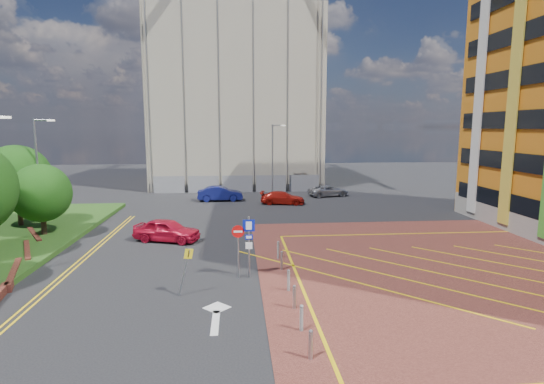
{
  "coord_description": "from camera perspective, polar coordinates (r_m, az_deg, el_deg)",
  "views": [
    {
      "loc": [
        -0.08,
        -19.98,
        7.69
      ],
      "look_at": [
        2.0,
        4.83,
        3.86
      ],
      "focal_mm": 28.0,
      "sensor_mm": 36.0,
      "label": 1
    }
  ],
  "objects": [
    {
      "name": "construction_fence",
      "position": [
        50.44,
        -3.53,
        1.11
      ],
      "size": [
        21.6,
        0.06,
        2.0
      ],
      "primitive_type": "cube",
      "color": "gray",
      "rests_on": "ground"
    },
    {
      "name": "car_red_left",
      "position": [
        29.72,
        -13.95,
        -4.99
      ],
      "size": [
        4.84,
        3.12,
        1.53
      ],
      "primitive_type": "imported",
      "rotation": [
        0.0,
        0.0,
        1.25
      ],
      "color": "red",
      "rests_on": "ground"
    },
    {
      "name": "retaining_wall",
      "position": [
        26.01,
        -31.78,
        -9.34
      ],
      "size": [
        6.06,
        20.33,
        0.4
      ],
      "color": "maroon",
      "rests_on": "ground"
    },
    {
      "name": "lamp_left_far",
      "position": [
        35.18,
        -28.87,
        2.72
      ],
      "size": [
        1.53,
        0.16,
        8.0
      ],
      "color": "#9EA0A8",
      "rests_on": "grass_bed"
    },
    {
      "name": "tree_d",
      "position": [
        37.04,
        -31.1,
        1.57
      ],
      "size": [
        5.0,
        5.0,
        6.08
      ],
      "color": "#3D2B1C",
      "rests_on": "grass_bed"
    },
    {
      "name": "car_blue_back",
      "position": [
        44.74,
        -6.97,
        -0.22
      ],
      "size": [
        4.72,
        1.75,
        1.54
      ],
      "primitive_type": "imported",
      "rotation": [
        0.0,
        0.0,
        1.6
      ],
      "color": "navy",
      "rests_on": "ground"
    },
    {
      "name": "warning_sign",
      "position": [
        19.96,
        -11.5,
        -9.72
      ],
      "size": [
        0.73,
        0.41,
        2.25
      ],
      "color": "#9EA0A8",
      "rests_on": "ground"
    },
    {
      "name": "car_red_back",
      "position": [
        42.61,
        1.43,
        -0.78
      ],
      "size": [
        4.67,
        2.54,
        1.28
      ],
      "primitive_type": "imported",
      "rotation": [
        0.0,
        0.0,
        1.4
      ],
      "color": "#B0170F",
      "rests_on": "ground"
    },
    {
      "name": "forecourt",
      "position": [
        25.62,
        29.31,
        -9.85
      ],
      "size": [
        26.0,
        26.0,
        0.02
      ],
      "primitive_type": "cube",
      "color": "brown",
      "rests_on": "ground"
    },
    {
      "name": "car_silver_back",
      "position": [
        47.86,
        7.59,
        0.18
      ],
      "size": [
        4.85,
        3.07,
        1.25
      ],
      "primitive_type": "imported",
      "rotation": [
        0.0,
        0.0,
        1.81
      ],
      "color": "#9FA0A5",
      "rests_on": "ground"
    },
    {
      "name": "sign_cluster",
      "position": [
        21.74,
        -3.66,
        -6.57
      ],
      "size": [
        1.17,
        0.12,
        3.2
      ],
      "color": "#9EA0A8",
      "rests_on": "ground"
    },
    {
      "name": "bollard_row",
      "position": [
        19.83,
        2.49,
        -12.61
      ],
      "size": [
        0.14,
        11.14,
        0.9
      ],
      "color": "#9EA0A8",
      "rests_on": "forecourt"
    },
    {
      "name": "ground",
      "position": [
        21.41,
        -4.37,
        -12.32
      ],
      "size": [
        140.0,
        140.0,
        0.0
      ],
      "primitive_type": "plane",
      "color": "black",
      "rests_on": "ground"
    },
    {
      "name": "construction_building",
      "position": [
        60.07,
        -4.82,
        11.87
      ],
      "size": [
        21.2,
        19.2,
        22.0
      ],
      "primitive_type": "cube",
      "color": "#AAA38B",
      "rests_on": "ground"
    },
    {
      "name": "lamp_back",
      "position": [
        48.28,
        0.15,
        4.79
      ],
      "size": [
        1.53,
        0.16,
        8.0
      ],
      "color": "#9EA0A8",
      "rests_on": "ground"
    },
    {
      "name": "tree_c",
      "position": [
        33.15,
        -28.62,
        -0.12
      ],
      "size": [
        4.0,
        4.0,
        4.9
      ],
      "color": "#3D2B1C",
      "rests_on": "grass_bed"
    }
  ]
}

